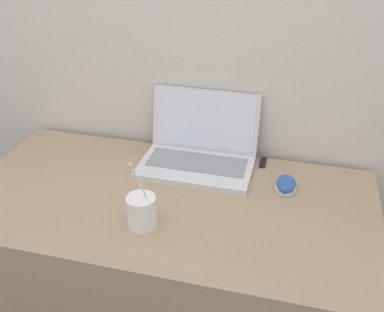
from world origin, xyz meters
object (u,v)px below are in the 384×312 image
at_px(computer_mouse, 286,184).
at_px(usb_stick, 263,162).
at_px(laptop, 199,150).
at_px(drink_cup, 142,211).

relative_size(computer_mouse, usb_stick, 1.56).
height_order(computer_mouse, usb_stick, computer_mouse).
xyz_separation_m(laptop, usb_stick, (0.21, 0.05, -0.05)).
distance_m(laptop, computer_mouse, 0.30).
bearing_deg(usb_stick, laptop, -165.92).
xyz_separation_m(laptop, drink_cup, (-0.07, -0.35, -0.00)).
height_order(laptop, drink_cup, laptop).
relative_size(laptop, computer_mouse, 3.86).
xyz_separation_m(laptop, computer_mouse, (0.29, -0.08, -0.04)).
bearing_deg(usb_stick, drink_cup, -124.53).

